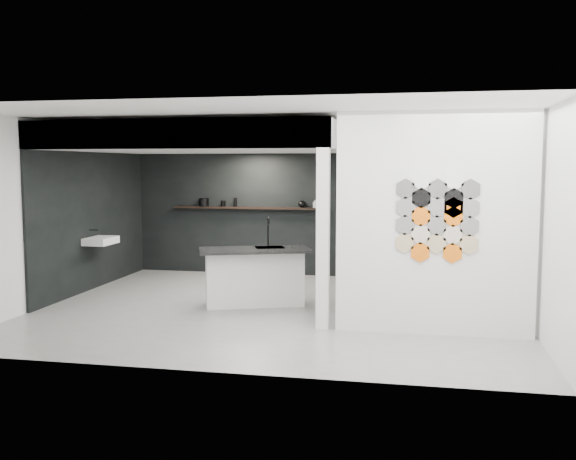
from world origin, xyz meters
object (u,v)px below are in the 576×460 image
Objects in this scene: wall_basin at (101,241)px; bottle_dark at (235,202)px; kettle at (302,204)px; kitchen_island at (254,276)px; glass_vase at (317,204)px; stockpot at (204,202)px; glass_bowl at (317,205)px; utensil_cup at (223,204)px; partition_panel at (435,224)px.

wall_basin is 2.78m from bottle_dark.
kettle is 1.32m from bottle_dark.
kitchen_island is at bearing -68.42° from bottle_dark.
glass_vase reaches higher than wall_basin.
glass_vase is at bearing 0.00° from bottle_dark.
kitchen_island is 3.32m from stockpot.
glass_bowl is at bearing 0.00° from bottle_dark.
stockpot reaches higher than kitchen_island.
bottle_dark reaches higher than glass_vase.
kitchen_island is (2.84, -0.62, -0.40)m from wall_basin.
kitchen_island is 2.89m from glass_bowl.
kettle is 1.57m from utensil_cup.
glass_bowl is at bearing 0.00° from stockpot.
kettle is 0.29m from glass_bowl.
kettle is at bearing 0.00° from utensil_cup.
glass_vase is at bearing -2.88° from kettle.
bottle_dark reaches higher than wall_basin.
kettle is at bearing 180.00° from glass_bowl.
kettle reaches higher than kitchen_island.
utensil_cup is (-1.85, 0.00, 0.00)m from glass_bowl.
utensil_cup reaches higher than kitchen_island.
glass_bowl reaches higher than wall_basin.
wall_basin is 4.21× the size of glass_vase.
glass_bowl is at bearing -2.88° from kettle.
wall_basin is 3.47× the size of bottle_dark.
stockpot is 1.70× the size of utensil_cup.
kitchen_island is at bearing -101.53° from glass_vase.
stockpot is 1.27× the size of glass_bowl.
partition_panel is 4.39m from glass_vase.
glass_bowl is at bearing 31.35° from wall_basin.
kettle is at bearing 0.00° from stockpot.
partition_panel is 4.53m from kettle.
kitchen_island is at bearing -12.26° from wall_basin.
kitchen_island is 11.83× the size of glass_bowl.
partition_panel is 19.66× the size of glass_vase.
wall_basin is 5.27× the size of utensil_cup.
wall_basin is 4.01m from glass_vase.
partition_panel is at bearing -46.38° from bottle_dark.
wall_basin is at bearing -149.25° from kettle.
utensil_cup is at bearing 53.37° from wall_basin.
stockpot is 1.96m from kettle.
glass_vase is 0.82× the size of bottle_dark.
glass_vase is (0.00, 0.00, 0.02)m from glass_bowl.
partition_panel is 18.33× the size of glass_bowl.
utensil_cup is (-3.93, 3.87, -0.02)m from partition_panel.
kitchen_island is at bearing -101.53° from glass_bowl.
kitchen_island is 12.69× the size of glass_vase.
partition_panel is at bearing -61.77° from glass_vase.
glass_bowl is at bearing 0.00° from glass_vase.
wall_basin is (-5.46, 1.80, -0.55)m from partition_panel.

